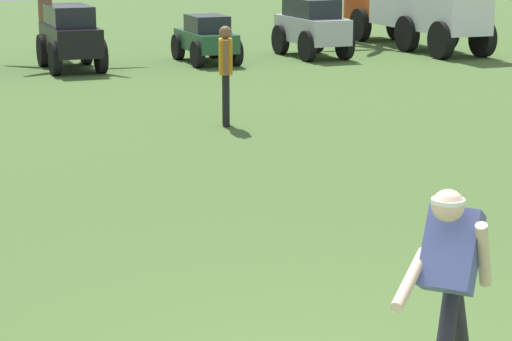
{
  "coord_description": "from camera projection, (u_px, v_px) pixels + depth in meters",
  "views": [
    {
      "loc": [
        -2.5,
        -5.19,
        2.98
      ],
      "look_at": [
        0.22,
        3.0,
        0.9
      ],
      "focal_mm": 70.0,
      "sensor_mm": 36.0,
      "label": 1
    }
  ],
  "objects": [
    {
      "name": "parked_car_slot_e",
      "position": [
        312.0,
        26.0,
        24.04
      ],
      "size": [
        1.32,
        2.41,
        1.4
      ],
      "color": "#B7BABF",
      "rests_on": "ground_plane"
    },
    {
      "name": "parked_car_slot_c",
      "position": [
        70.0,
        36.0,
        21.81
      ],
      "size": [
        1.27,
        2.39,
        1.4
      ],
      "color": "black",
      "rests_on": "ground_plane"
    },
    {
      "name": "parked_car_slot_d",
      "position": [
        206.0,
        38.0,
        22.99
      ],
      "size": [
        1.17,
        2.24,
        1.1
      ],
      "color": "#235133",
      "rests_on": "ground_plane"
    },
    {
      "name": "teammate_near_sideline",
      "position": [
        226.0,
        66.0,
        15.42
      ],
      "size": [
        0.28,
        0.49,
        1.56
      ],
      "color": "black",
      "rests_on": "ground_plane"
    },
    {
      "name": "frisbee_thrower",
      "position": [
        450.0,
        274.0,
        6.52
      ],
      "size": [
        0.98,
        0.74,
        1.39
      ],
      "color": "#23232D",
      "rests_on": "ground_plane"
    },
    {
      "name": "box_truck",
      "position": [
        417.0,
        0.0,
        25.7
      ],
      "size": [
        1.61,
        5.95,
        2.2
      ],
      "color": "#CC4C19",
      "rests_on": "ground_plane"
    }
  ]
}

